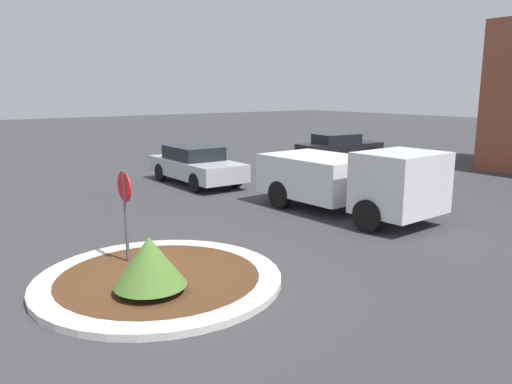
{
  "coord_description": "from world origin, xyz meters",
  "views": [
    {
      "loc": [
        8.38,
        -3.95,
        3.64
      ],
      "look_at": [
        -1.42,
        3.4,
        1.13
      ],
      "focal_mm": 35.0,
      "sensor_mm": 36.0,
      "label": 1
    }
  ],
  "objects_px": {
    "utility_truck": "(348,179)",
    "parked_sedan_black": "(339,146)",
    "parked_sedan_silver": "(196,165)",
    "stop_sign": "(125,202)"
  },
  "relations": [
    {
      "from": "stop_sign",
      "to": "utility_truck",
      "type": "xyz_separation_m",
      "value": [
        -0.42,
        7.08,
        -0.35
      ]
    },
    {
      "from": "parked_sedan_black",
      "to": "utility_truck",
      "type": "bearing_deg",
      "value": -127.82
    },
    {
      "from": "utility_truck",
      "to": "parked_sedan_silver",
      "type": "bearing_deg",
      "value": -172.59
    },
    {
      "from": "stop_sign",
      "to": "utility_truck",
      "type": "relative_size",
      "value": 0.36
    },
    {
      "from": "utility_truck",
      "to": "parked_sedan_black",
      "type": "height_order",
      "value": "utility_truck"
    },
    {
      "from": "parked_sedan_black",
      "to": "parked_sedan_silver",
      "type": "relative_size",
      "value": 1.05
    },
    {
      "from": "stop_sign",
      "to": "parked_sedan_black",
      "type": "bearing_deg",
      "value": 120.18
    },
    {
      "from": "utility_truck",
      "to": "parked_sedan_silver",
      "type": "distance_m",
      "value": 7.06
    },
    {
      "from": "utility_truck",
      "to": "parked_sedan_silver",
      "type": "relative_size",
      "value": 1.21
    },
    {
      "from": "utility_truck",
      "to": "stop_sign",
      "type": "bearing_deg",
      "value": -88.55
    }
  ]
}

